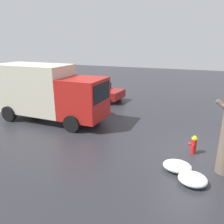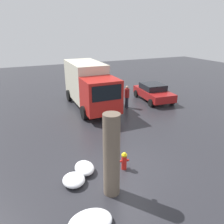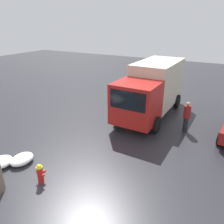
{
  "view_description": "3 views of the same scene",
  "coord_description": "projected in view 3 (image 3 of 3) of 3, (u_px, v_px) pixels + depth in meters",
  "views": [
    {
      "loc": [
        0.17,
        8.82,
        4.45
      ],
      "look_at": [
        3.75,
        -0.3,
        1.28
      ],
      "focal_mm": 35.0,
      "sensor_mm": 36.0,
      "label": 1
    },
    {
      "loc": [
        -6.87,
        3.68,
        5.57
      ],
      "look_at": [
        3.33,
        -0.96,
        1.27
      ],
      "focal_mm": 35.0,
      "sensor_mm": 36.0,
      "label": 2
    },
    {
      "loc": [
        -4.36,
        -5.41,
        5.49
      ],
      "look_at": [
        4.51,
        -0.48,
        1.27
      ],
      "focal_mm": 35.0,
      "sensor_mm": 36.0,
      "label": 3
    }
  ],
  "objects": [
    {
      "name": "ground_plane",
      "position": [
        41.0,
        182.0,
        8.05
      ],
      "size": [
        60.0,
        60.0,
        0.0
      ],
      "primitive_type": "plane",
      "color": "#28282D"
    },
    {
      "name": "fire_hydrant",
      "position": [
        40.0,
        173.0,
        7.9
      ],
      "size": [
        0.33,
        0.42,
        0.79
      ],
      "rotation": [
        0.0,
        0.0,
        6.14
      ],
      "color": "red",
      "rests_on": "ground_plane"
    },
    {
      "name": "delivery_truck",
      "position": [
        152.0,
        88.0,
        13.37
      ],
      "size": [
        6.61,
        2.62,
        3.21
      ],
      "rotation": [
        0.0,
        0.0,
        1.55
      ],
      "color": "red",
      "rests_on": "ground_plane"
    },
    {
      "name": "pedestrian",
      "position": [
        187.0,
        116.0,
        11.49
      ],
      "size": [
        0.36,
        0.36,
        1.66
      ],
      "rotation": [
        0.0,
        0.0,
        2.11
      ],
      "color": "#23232D",
      "rests_on": "ground_plane"
    },
    {
      "name": "snow_pile_by_hydrant",
      "position": [
        1.0,
        162.0,
        8.92
      ],
      "size": [
        0.94,
        0.85,
        0.35
      ],
      "color": "white",
      "rests_on": "ground_plane"
    },
    {
      "name": "snow_pile_curbside",
      "position": [
        22.0,
        159.0,
        9.09
      ],
      "size": [
        1.02,
        0.78,
        0.37
      ],
      "color": "white",
      "rests_on": "ground_plane"
    }
  ]
}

